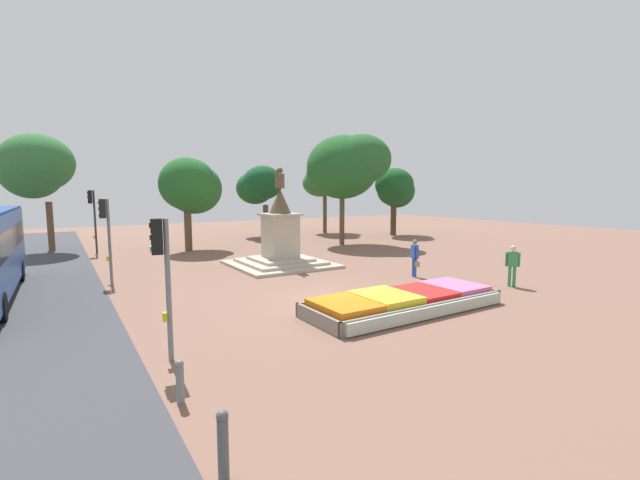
{
  "coord_description": "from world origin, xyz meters",
  "views": [
    {
      "loc": [
        -8.37,
        -12.18,
        3.94
      ],
      "look_at": [
        1.15,
        3.2,
        1.81
      ],
      "focal_mm": 24.0,
      "sensor_mm": 36.0,
      "label": 1
    }
  ],
  "objects_px": {
    "traffic_light_far_corner": "(93,210)",
    "statue_monument": "(280,243)",
    "traffic_light_mid_block": "(106,225)",
    "pedestrian_near_planter": "(513,263)",
    "pedestrian_with_handbag": "(415,256)",
    "flower_planter": "(404,302)",
    "kerb_bollard_mid_a": "(180,380)",
    "kerb_bollard_south": "(223,444)",
    "traffic_light_near_crossing": "(162,264)"
  },
  "relations": [
    {
      "from": "kerb_bollard_mid_a",
      "to": "traffic_light_mid_block",
      "type": "bearing_deg",
      "value": 90.03
    },
    {
      "from": "pedestrian_near_planter",
      "to": "kerb_bollard_south",
      "type": "relative_size",
      "value": 1.68
    },
    {
      "from": "traffic_light_far_corner",
      "to": "kerb_bollard_mid_a",
      "type": "bearing_deg",
      "value": -90.44
    },
    {
      "from": "kerb_bollard_south",
      "to": "traffic_light_near_crossing",
      "type": "bearing_deg",
      "value": 87.02
    },
    {
      "from": "pedestrian_with_handbag",
      "to": "traffic_light_near_crossing",
      "type": "bearing_deg",
      "value": -161.06
    },
    {
      "from": "pedestrian_with_handbag",
      "to": "kerb_bollard_south",
      "type": "relative_size",
      "value": 1.69
    },
    {
      "from": "flower_planter",
      "to": "traffic_light_far_corner",
      "type": "xyz_separation_m",
      "value": [
        -7.65,
        19.46,
        2.4
      ]
    },
    {
      "from": "kerb_bollard_mid_a",
      "to": "pedestrian_near_planter",
      "type": "bearing_deg",
      "value": 10.95
    },
    {
      "from": "flower_planter",
      "to": "pedestrian_with_handbag",
      "type": "distance_m",
      "value": 5.64
    },
    {
      "from": "statue_monument",
      "to": "kerb_bollard_mid_a",
      "type": "distance_m",
      "value": 14.55
    },
    {
      "from": "flower_planter",
      "to": "traffic_light_near_crossing",
      "type": "distance_m",
      "value": 7.87
    },
    {
      "from": "kerb_bollard_south",
      "to": "kerb_bollard_mid_a",
      "type": "relative_size",
      "value": 1.21
    },
    {
      "from": "traffic_light_near_crossing",
      "to": "pedestrian_near_planter",
      "type": "relative_size",
      "value": 1.94
    },
    {
      "from": "kerb_bollard_south",
      "to": "kerb_bollard_mid_a",
      "type": "xyz_separation_m",
      "value": [
        0.03,
        2.48,
        -0.09
      ]
    },
    {
      "from": "traffic_light_far_corner",
      "to": "pedestrian_near_planter",
      "type": "relative_size",
      "value": 2.3
    },
    {
      "from": "pedestrian_with_handbag",
      "to": "pedestrian_near_planter",
      "type": "height_order",
      "value": "pedestrian_with_handbag"
    },
    {
      "from": "kerb_bollard_south",
      "to": "kerb_bollard_mid_a",
      "type": "bearing_deg",
      "value": 89.23
    },
    {
      "from": "pedestrian_near_planter",
      "to": "traffic_light_near_crossing",
      "type": "bearing_deg",
      "value": -177.9
    },
    {
      "from": "pedestrian_near_planter",
      "to": "flower_planter",
      "type": "bearing_deg",
      "value": -177.55
    },
    {
      "from": "pedestrian_near_planter",
      "to": "kerb_bollard_mid_a",
      "type": "bearing_deg",
      "value": -169.05
    },
    {
      "from": "statue_monument",
      "to": "traffic_light_mid_block",
      "type": "height_order",
      "value": "statue_monument"
    },
    {
      "from": "statue_monument",
      "to": "traffic_light_far_corner",
      "type": "relative_size",
      "value": 1.3
    },
    {
      "from": "traffic_light_far_corner",
      "to": "pedestrian_with_handbag",
      "type": "relative_size",
      "value": 2.28
    },
    {
      "from": "pedestrian_with_handbag",
      "to": "kerb_bollard_mid_a",
      "type": "xyz_separation_m",
      "value": [
        -11.94,
        -6.22,
        -0.53
      ]
    },
    {
      "from": "traffic_light_near_crossing",
      "to": "kerb_bollard_mid_a",
      "type": "relative_size",
      "value": 3.94
    },
    {
      "from": "traffic_light_mid_block",
      "to": "pedestrian_near_planter",
      "type": "height_order",
      "value": "traffic_light_mid_block"
    },
    {
      "from": "traffic_light_far_corner",
      "to": "kerb_bollard_mid_a",
      "type": "relative_size",
      "value": 4.66
    },
    {
      "from": "traffic_light_far_corner",
      "to": "pedestrian_with_handbag",
      "type": "bearing_deg",
      "value": -53.08
    },
    {
      "from": "flower_planter",
      "to": "kerb_bollard_south",
      "type": "bearing_deg",
      "value": -147.95
    },
    {
      "from": "flower_planter",
      "to": "kerb_bollard_mid_a",
      "type": "bearing_deg",
      "value": -162.7
    },
    {
      "from": "flower_planter",
      "to": "traffic_light_near_crossing",
      "type": "height_order",
      "value": "traffic_light_near_crossing"
    },
    {
      "from": "traffic_light_mid_block",
      "to": "kerb_bollard_mid_a",
      "type": "xyz_separation_m",
      "value": [
        0.01,
        -12.16,
        -2.01
      ]
    },
    {
      "from": "flower_planter",
      "to": "pedestrian_near_planter",
      "type": "distance_m",
      "value": 6.17
    },
    {
      "from": "traffic_light_mid_block",
      "to": "pedestrian_near_planter",
      "type": "relative_size",
      "value": 2.09
    },
    {
      "from": "flower_planter",
      "to": "pedestrian_with_handbag",
      "type": "height_order",
      "value": "pedestrian_with_handbag"
    },
    {
      "from": "statue_monument",
      "to": "traffic_light_mid_block",
      "type": "bearing_deg",
      "value": 179.38
    },
    {
      "from": "traffic_light_mid_block",
      "to": "flower_planter",
      "type": "bearing_deg",
      "value": -51.18
    },
    {
      "from": "traffic_light_far_corner",
      "to": "pedestrian_with_handbag",
      "type": "xyz_separation_m",
      "value": [
        11.77,
        -15.67,
        -1.71
      ]
    },
    {
      "from": "flower_planter",
      "to": "statue_monument",
      "type": "height_order",
      "value": "statue_monument"
    },
    {
      "from": "flower_planter",
      "to": "traffic_light_mid_block",
      "type": "distance_m",
      "value": 12.67
    },
    {
      "from": "traffic_light_near_crossing",
      "to": "kerb_bollard_south",
      "type": "height_order",
      "value": "traffic_light_near_crossing"
    },
    {
      "from": "pedestrian_with_handbag",
      "to": "kerb_bollard_mid_a",
      "type": "relative_size",
      "value": 2.05
    },
    {
      "from": "traffic_light_far_corner",
      "to": "kerb_bollard_mid_a",
      "type": "height_order",
      "value": "traffic_light_far_corner"
    },
    {
      "from": "traffic_light_far_corner",
      "to": "pedestrian_near_planter",
      "type": "bearing_deg",
      "value": -54.33
    },
    {
      "from": "pedestrian_near_planter",
      "to": "traffic_light_mid_block",
      "type": "bearing_deg",
      "value": 145.86
    },
    {
      "from": "traffic_light_mid_block",
      "to": "traffic_light_far_corner",
      "type": "xyz_separation_m",
      "value": [
        0.18,
        9.73,
        0.23
      ]
    },
    {
      "from": "traffic_light_far_corner",
      "to": "statue_monument",
      "type": "bearing_deg",
      "value": -51.1
    },
    {
      "from": "pedestrian_with_handbag",
      "to": "pedestrian_near_planter",
      "type": "distance_m",
      "value": 4.05
    },
    {
      "from": "pedestrian_near_planter",
      "to": "pedestrian_with_handbag",
      "type": "bearing_deg",
      "value": 119.63
    },
    {
      "from": "kerb_bollard_south",
      "to": "pedestrian_near_planter",
      "type": "bearing_deg",
      "value": 20.32
    }
  ]
}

